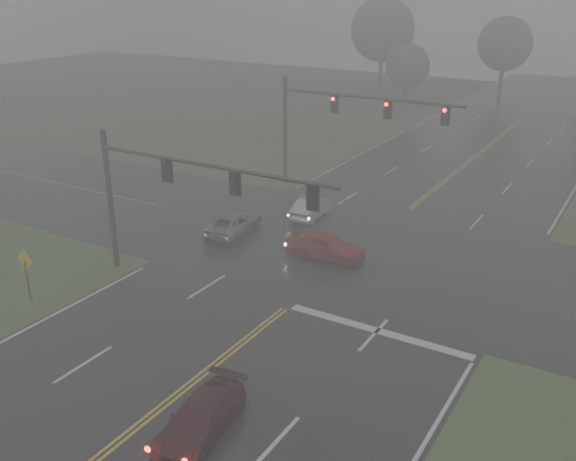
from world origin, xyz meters
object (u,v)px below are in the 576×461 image
Objects in this scene: sedan_red at (325,258)px; car_grey at (234,233)px; sedan_silver at (311,217)px; signal_gantry_near at (169,185)px; sedan_maroon at (201,434)px; signal_gantry_far at (335,115)px.

car_grey is (-6.47, 0.50, 0.00)m from sedan_red.
sedan_red is 1.11× the size of sedan_silver.
signal_gantry_near is (1.40, -7.01, 5.16)m from car_grey.
signal_gantry_far is at bearing 100.30° from sedan_maroon.
sedan_maroon is at bearing -171.23° from sedan_red.
sedan_silver is at bearing 83.80° from signal_gantry_near.
sedan_red reaches higher than sedan_silver.
sedan_red is 0.95× the size of car_grey.
signal_gantry_far is at bearing -104.91° from car_grey.
sedan_maroon is at bearing 105.00° from sedan_silver.
sedan_maroon is 0.99× the size of sedan_red.
car_grey is at bearing -97.45° from signal_gantry_far.
sedan_silver is at bearing 101.54° from sedan_maroon.
car_grey is 11.84m from signal_gantry_far.
sedan_maroon is 21.41m from sedan_silver.
car_grey is at bearing 101.32° from signal_gantry_near.
sedan_silver is 12.90m from signal_gantry_near.
signal_gantry_near reaches higher than sedan_silver.
signal_gantry_far reaches higher than sedan_red.
sedan_silver is (-6.96, 20.25, 0.00)m from sedan_maroon.
sedan_red is 6.46m from sedan_silver.
sedan_red is 0.33× the size of signal_gantry_near.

